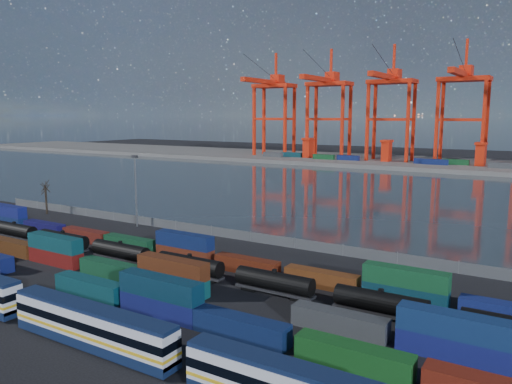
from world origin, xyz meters
The scene contains 14 objects.
ground centered at (0.00, 0.00, 0.00)m, with size 700.00×700.00×0.00m, color black.
harbor_water centered at (0.00, 105.00, 0.01)m, with size 700.00×700.00×0.00m, color #273238.
far_quay centered at (0.00, 210.00, 1.00)m, with size 700.00×70.00×2.00m, color #514F4C.
passenger_train centered at (10.34, -21.23, 2.46)m, with size 75.12×2.85×4.90m.
container_row_south centered at (-23.12, -10.55, 2.07)m, with size 139.82×2.48×5.28m.
container_row_mid centered at (5.71, -2.99, 1.86)m, with size 142.07×2.39×5.09m.
container_row_north centered at (6.14, 10.37, 1.78)m, with size 140.76×2.34×4.99m.
tanker_string centered at (3.73, 3.78, 1.90)m, with size 105.32×2.65×3.79m.
waterfront_fence centered at (0.00, 28.00, 1.00)m, with size 160.12×0.12×2.20m.
bare_tree centered at (-60.89, 24.43, 4.52)m, with size 2.45×2.40×8.98m.
yard_light_mast centered at (-30.00, 26.00, 9.30)m, with size 1.60×0.40×16.60m.
gantry_cranes centered at (-7.50, 203.36, 37.94)m, with size 198.81×45.71×61.90m.
quay_containers centered at (-11.00, 195.46, 3.30)m, with size 172.58×10.99×2.60m.
straddle_carriers centered at (-2.50, 200.00, 7.82)m, with size 140.00×7.00×11.10m.
Camera 1 is at (52.91, -55.99, 25.48)m, focal length 35.00 mm.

